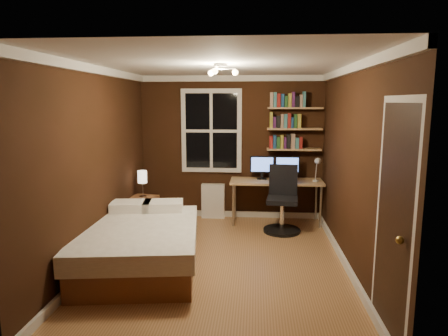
# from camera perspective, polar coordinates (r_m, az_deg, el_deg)

# --- Properties ---
(floor) EXTENTS (4.20, 4.20, 0.00)m
(floor) POSITION_cam_1_polar(r_m,az_deg,el_deg) (5.33, -0.39, -13.24)
(floor) COLOR brown
(floor) RESTS_ON ground
(wall_back) EXTENTS (3.20, 0.04, 2.50)m
(wall_back) POSITION_cam_1_polar(r_m,az_deg,el_deg) (7.06, 1.07, 2.89)
(wall_back) COLOR black
(wall_back) RESTS_ON ground
(wall_left) EXTENTS (0.04, 4.20, 2.50)m
(wall_left) POSITION_cam_1_polar(r_m,az_deg,el_deg) (5.36, -17.70, 0.35)
(wall_left) COLOR black
(wall_left) RESTS_ON ground
(wall_right) EXTENTS (0.04, 4.20, 2.50)m
(wall_right) POSITION_cam_1_polar(r_m,az_deg,el_deg) (5.10, 17.79, -0.10)
(wall_right) COLOR black
(wall_right) RESTS_ON ground
(ceiling) EXTENTS (3.20, 4.20, 0.02)m
(ceiling) POSITION_cam_1_polar(r_m,az_deg,el_deg) (4.94, -0.43, 14.60)
(ceiling) COLOR white
(ceiling) RESTS_ON wall_back
(window) EXTENTS (1.06, 0.06, 1.46)m
(window) POSITION_cam_1_polar(r_m,az_deg,el_deg) (7.03, -1.81, 5.32)
(window) COLOR silver
(window) RESTS_ON wall_back
(door) EXTENTS (0.03, 0.82, 2.05)m
(door) POSITION_cam_1_polar(r_m,az_deg,el_deg) (3.69, 22.92, -7.55)
(door) COLOR black
(door) RESTS_ON ground
(door_knob) EXTENTS (0.06, 0.06, 0.06)m
(door_knob) POSITION_cam_1_polar(r_m,az_deg,el_deg) (3.42, 23.83, -9.41)
(door_knob) COLOR gold
(door_knob) RESTS_ON door
(ceiling_fixture) EXTENTS (0.44, 0.44, 0.18)m
(ceiling_fixture) POSITION_cam_1_polar(r_m,az_deg,el_deg) (4.83, -0.53, 13.52)
(ceiling_fixture) COLOR beige
(ceiling_fixture) RESTS_ON ceiling
(bookshelf_lower) EXTENTS (0.92, 0.22, 0.03)m
(bookshelf_lower) POSITION_cam_1_polar(r_m,az_deg,el_deg) (6.96, 9.93, 2.66)
(bookshelf_lower) COLOR tan
(bookshelf_lower) RESTS_ON wall_back
(books_row_lower) EXTENTS (0.54, 0.16, 0.23)m
(books_row_lower) POSITION_cam_1_polar(r_m,az_deg,el_deg) (6.94, 9.96, 3.72)
(books_row_lower) COLOR maroon
(books_row_lower) RESTS_ON bookshelf_lower
(bookshelf_middle) EXTENTS (0.92, 0.22, 0.03)m
(bookshelf_middle) POSITION_cam_1_polar(r_m,az_deg,el_deg) (6.93, 10.01, 5.53)
(bookshelf_middle) COLOR tan
(bookshelf_middle) RESTS_ON wall_back
(books_row_middle) EXTENTS (0.54, 0.16, 0.23)m
(books_row_middle) POSITION_cam_1_polar(r_m,az_deg,el_deg) (6.92, 10.04, 6.61)
(books_row_middle) COLOR navy
(books_row_middle) RESTS_ON bookshelf_middle
(bookshelf_upper) EXTENTS (0.92, 0.22, 0.03)m
(bookshelf_upper) POSITION_cam_1_polar(r_m,az_deg,el_deg) (6.91, 10.09, 8.43)
(bookshelf_upper) COLOR tan
(bookshelf_upper) RESTS_ON wall_back
(books_row_upper) EXTENTS (0.60, 0.16, 0.23)m
(books_row_upper) POSITION_cam_1_polar(r_m,az_deg,el_deg) (6.91, 10.13, 9.51)
(books_row_upper) COLOR #235122
(books_row_upper) RESTS_ON bookshelf_upper
(bed) EXTENTS (1.65, 2.12, 0.66)m
(bed) POSITION_cam_1_polar(r_m,az_deg,el_deg) (5.21, -11.87, -10.66)
(bed) COLOR brown
(bed) RESTS_ON ground
(nightstand) EXTENTS (0.48, 0.48, 0.51)m
(nightstand) POSITION_cam_1_polar(r_m,az_deg,el_deg) (6.76, -11.43, -6.18)
(nightstand) COLOR brown
(nightstand) RESTS_ON ground
(bedside_lamp) EXTENTS (0.15, 0.15, 0.44)m
(bedside_lamp) POSITION_cam_1_polar(r_m,az_deg,el_deg) (6.65, -11.56, -2.24)
(bedside_lamp) COLOR #F4E5CB
(bedside_lamp) RESTS_ON nightstand
(radiator) EXTENTS (0.41, 0.14, 0.61)m
(radiator) POSITION_cam_1_polar(r_m,az_deg,el_deg) (7.15, -1.57, -4.73)
(radiator) COLOR silver
(radiator) RESTS_ON ground
(desk) EXTENTS (1.55, 0.58, 0.74)m
(desk) POSITION_cam_1_polar(r_m,az_deg,el_deg) (6.84, 7.48, -2.26)
(desk) COLOR tan
(desk) RESTS_ON ground
(monitor_left) EXTENTS (0.42, 0.12, 0.40)m
(monitor_left) POSITION_cam_1_polar(r_m,az_deg,el_deg) (6.86, 5.46, 0.05)
(monitor_left) COLOR black
(monitor_left) RESTS_ON desk
(monitor_right) EXTENTS (0.42, 0.12, 0.40)m
(monitor_right) POSITION_cam_1_polar(r_m,az_deg,el_deg) (6.88, 9.02, 0.00)
(monitor_right) COLOR black
(monitor_right) RESTS_ON desk
(desk_lamp) EXTENTS (0.14, 0.32, 0.44)m
(desk_lamp) POSITION_cam_1_polar(r_m,az_deg,el_deg) (6.74, 13.13, -0.18)
(desk_lamp) COLOR silver
(desk_lamp) RESTS_ON desk
(office_chair) EXTENTS (0.58, 0.58, 1.06)m
(office_chair) POSITION_cam_1_polar(r_m,az_deg,el_deg) (6.46, 8.33, -5.41)
(office_chair) COLOR black
(office_chair) RESTS_ON ground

